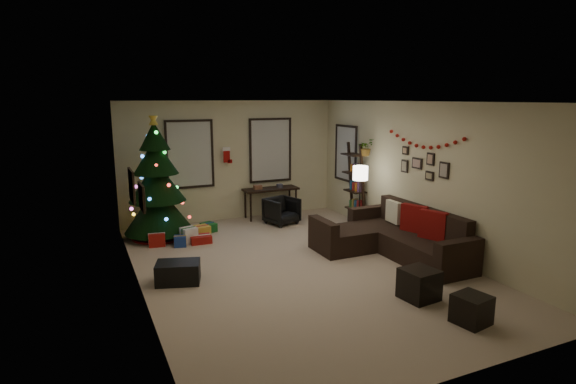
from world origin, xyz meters
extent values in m
plane|color=#BDA68F|center=(0.00, 0.00, 0.00)|extent=(7.00, 7.00, 0.00)
plane|color=white|center=(0.00, 0.00, 2.70)|extent=(7.00, 7.00, 0.00)
plane|color=beige|center=(0.00, 3.50, 1.35)|extent=(5.00, 0.00, 5.00)
plane|color=beige|center=(0.00, -3.50, 1.35)|extent=(5.00, 0.00, 5.00)
plane|color=beige|center=(-2.50, 0.00, 1.35)|extent=(0.00, 7.00, 7.00)
plane|color=beige|center=(2.50, 0.00, 1.35)|extent=(0.00, 7.00, 7.00)
cube|color=#728CB2|center=(-0.95, 3.47, 1.55)|extent=(0.94, 0.02, 1.35)
cube|color=beige|center=(-0.95, 3.47, 1.55)|extent=(0.94, 0.03, 1.35)
cube|color=#728CB2|center=(0.95, 3.47, 1.55)|extent=(0.94, 0.02, 1.35)
cube|color=beige|center=(0.95, 3.47, 1.55)|extent=(0.94, 0.03, 1.35)
cube|color=#728CB2|center=(2.47, 2.55, 1.50)|extent=(0.05, 0.27, 1.17)
cube|color=beige|center=(2.47, 2.55, 1.50)|extent=(0.05, 0.45, 1.17)
cylinder|color=black|center=(-1.80, 2.68, 0.15)|extent=(0.10, 0.10, 0.30)
cone|color=black|center=(-1.80, 2.68, 0.60)|extent=(1.35, 1.35, 0.94)
cone|color=black|center=(-1.80, 2.68, 1.14)|extent=(1.11, 1.11, 0.80)
cone|color=black|center=(-1.80, 2.68, 1.64)|extent=(0.87, 0.87, 0.70)
cone|color=black|center=(-1.80, 2.68, 2.04)|extent=(0.60, 0.60, 0.55)
cylinder|color=maroon|center=(-1.80, 2.68, 0.02)|extent=(1.09, 1.09, 0.04)
cube|color=maroon|center=(-1.95, 2.10, 0.12)|extent=(0.30, 0.22, 0.25)
cube|color=navy|center=(-1.55, 1.90, 0.10)|extent=(0.22, 0.22, 0.20)
cube|color=silver|center=(-1.35, 2.05, 0.15)|extent=(0.28, 0.25, 0.30)
cube|color=gold|center=(-1.05, 2.35, 0.11)|extent=(0.35, 0.28, 0.22)
cube|color=#14591E|center=(-0.80, 2.65, 0.09)|extent=(0.25, 0.30, 0.18)
cube|color=maroon|center=(-1.15, 1.95, 0.07)|extent=(0.40, 0.30, 0.15)
cube|color=black|center=(2.03, -0.28, 0.20)|extent=(0.85, 2.26, 0.39)
cube|color=black|center=(2.35, -0.28, 0.62)|extent=(0.20, 2.26, 0.46)
cube|color=black|center=(2.03, -1.51, 0.31)|extent=(0.85, 0.20, 0.62)
cube|color=black|center=(2.03, 0.95, 0.31)|extent=(0.85, 0.20, 0.62)
cube|color=black|center=(1.21, 0.42, 0.20)|extent=(0.80, 0.85, 0.39)
cube|color=black|center=(0.72, 0.42, 0.31)|extent=(0.18, 0.85, 0.62)
cube|color=maroon|center=(2.21, -0.71, 0.64)|extent=(0.30, 0.50, 0.49)
cube|color=maroon|center=(2.21, -0.22, 0.64)|extent=(0.29, 0.50, 0.49)
cube|color=beige|center=(2.21, 0.36, 0.63)|extent=(0.15, 0.42, 0.41)
cube|color=black|center=(1.00, -1.84, 0.22)|extent=(0.50, 0.50, 0.43)
cube|color=black|center=(1.11, -2.69, 0.18)|extent=(0.45, 0.45, 0.37)
cube|color=black|center=(0.85, 3.22, 0.67)|extent=(1.29, 0.46, 0.05)
cylinder|color=black|center=(0.29, 3.04, 0.32)|extent=(0.05, 0.05, 0.64)
cylinder|color=black|center=(0.29, 3.40, 0.32)|extent=(0.05, 0.05, 0.64)
cylinder|color=black|center=(1.42, 3.04, 0.32)|extent=(0.05, 0.05, 0.64)
cylinder|color=black|center=(1.42, 3.40, 0.32)|extent=(0.05, 0.05, 0.64)
imported|color=black|center=(0.85, 2.57, 0.30)|extent=(0.72, 0.69, 0.59)
cube|color=black|center=(2.32, 1.61, 0.91)|extent=(0.05, 0.05, 1.81)
cube|color=black|center=(2.32, 2.09, 0.91)|extent=(0.05, 0.05, 1.81)
cube|color=black|center=(2.29, 1.85, 0.35)|extent=(0.30, 0.50, 0.03)
cube|color=black|center=(2.29, 1.85, 0.76)|extent=(0.30, 0.50, 0.03)
cube|color=black|center=(2.29, 1.85, 1.16)|extent=(0.30, 0.50, 0.03)
cube|color=black|center=(2.29, 1.85, 1.56)|extent=(0.30, 0.50, 0.03)
imported|color=#4C4C4C|center=(2.30, 1.51, 1.80)|extent=(0.52, 0.49, 0.47)
cylinder|color=black|center=(1.95, 1.15, 0.01)|extent=(0.25, 0.25, 0.03)
cylinder|color=black|center=(1.95, 1.15, 0.62)|extent=(0.03, 0.03, 1.19)
cylinder|color=white|center=(1.95, 1.15, 1.28)|extent=(0.30, 0.30, 0.28)
cube|color=black|center=(-2.48, 0.67, 1.45)|extent=(0.04, 0.60, 0.50)
cube|color=tan|center=(-2.48, 0.67, 1.45)|extent=(0.01, 0.54, 0.45)
cube|color=black|center=(-2.48, -0.49, 1.50)|extent=(0.04, 0.45, 0.35)
cube|color=beige|center=(-2.48, -0.49, 1.50)|extent=(0.01, 0.41, 0.31)
cube|color=black|center=(2.48, -0.60, 1.55)|extent=(0.03, 0.22, 0.28)
cube|color=black|center=(2.48, -0.25, 1.70)|extent=(0.03, 0.18, 0.22)
cube|color=black|center=(2.48, -0.25, 1.40)|extent=(0.03, 0.20, 0.16)
cube|color=black|center=(2.48, 0.10, 1.58)|extent=(0.03, 0.26, 0.20)
cube|color=black|center=(2.48, 0.45, 1.48)|extent=(0.03, 0.18, 0.24)
cube|color=black|center=(2.48, 0.45, 1.78)|extent=(0.03, 0.16, 0.16)
cube|color=#990F0C|center=(-0.15, 3.36, 1.49)|extent=(0.14, 0.04, 0.30)
cube|color=white|center=(-0.15, 3.36, 1.64)|extent=(0.16, 0.05, 0.08)
cube|color=#990F0C|center=(-0.08, 3.36, 1.36)|extent=(0.10, 0.04, 0.08)
cube|color=#990F0C|center=(0.18, 3.56, 1.37)|extent=(0.14, 0.04, 0.30)
cube|color=white|center=(0.18, 3.56, 1.52)|extent=(0.16, 0.05, 0.08)
cube|color=#990F0C|center=(0.25, 3.56, 1.24)|extent=(0.10, 0.04, 0.08)
cube|color=black|center=(-1.95, 0.14, 0.16)|extent=(0.75, 0.61, 0.32)
camera|label=1|loc=(-3.20, -6.64, 2.77)|focal=29.11mm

